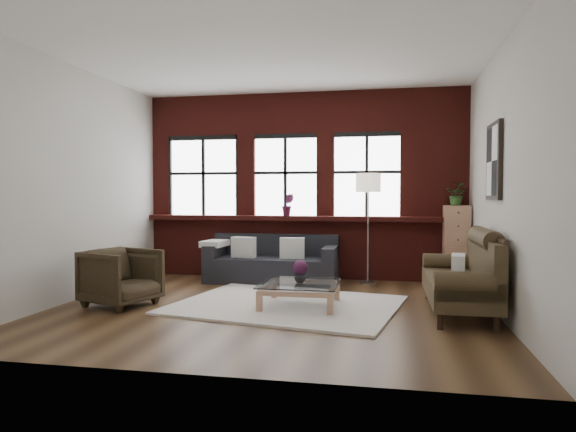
% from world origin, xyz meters
% --- Properties ---
extents(floor, '(5.50, 5.50, 0.00)m').
position_xyz_m(floor, '(0.00, 0.00, 0.00)').
color(floor, '#3E2816').
rests_on(floor, ground).
extents(ceiling, '(5.50, 5.50, 0.00)m').
position_xyz_m(ceiling, '(0.00, 0.00, 3.20)').
color(ceiling, white).
rests_on(ceiling, ground).
extents(wall_back, '(5.50, 0.00, 5.50)m').
position_xyz_m(wall_back, '(0.00, 2.50, 1.60)').
color(wall_back, beige).
rests_on(wall_back, ground).
extents(wall_front, '(5.50, 0.00, 5.50)m').
position_xyz_m(wall_front, '(0.00, -2.50, 1.60)').
color(wall_front, beige).
rests_on(wall_front, ground).
extents(wall_left, '(0.00, 5.00, 5.00)m').
position_xyz_m(wall_left, '(-2.75, 0.00, 1.60)').
color(wall_left, beige).
rests_on(wall_left, ground).
extents(wall_right, '(0.00, 5.00, 5.00)m').
position_xyz_m(wall_right, '(2.75, 0.00, 1.60)').
color(wall_right, beige).
rests_on(wall_right, ground).
extents(brick_backwall, '(5.50, 0.12, 3.20)m').
position_xyz_m(brick_backwall, '(0.00, 2.44, 1.60)').
color(brick_backwall, '#5A1A15').
rests_on(brick_backwall, floor).
extents(sill_ledge, '(5.50, 0.30, 0.08)m').
position_xyz_m(sill_ledge, '(0.00, 2.35, 1.04)').
color(sill_ledge, '#5A1A15').
rests_on(sill_ledge, brick_backwall).
extents(window_left, '(1.38, 0.10, 1.50)m').
position_xyz_m(window_left, '(-1.80, 2.45, 1.75)').
color(window_left, black).
rests_on(window_left, brick_backwall).
extents(window_mid, '(1.38, 0.10, 1.50)m').
position_xyz_m(window_mid, '(-0.30, 2.45, 1.75)').
color(window_mid, black).
rests_on(window_mid, brick_backwall).
extents(window_right, '(1.38, 0.10, 1.50)m').
position_xyz_m(window_right, '(1.10, 2.45, 1.75)').
color(window_right, black).
rests_on(window_right, brick_backwall).
extents(wall_poster, '(0.05, 0.74, 0.94)m').
position_xyz_m(wall_poster, '(2.72, 0.30, 1.85)').
color(wall_poster, black).
rests_on(wall_poster, wall_right).
extents(shag_rug, '(3.14, 2.66, 0.03)m').
position_xyz_m(shag_rug, '(0.17, 0.15, 0.01)').
color(shag_rug, silver).
rests_on(shag_rug, floor).
extents(dark_sofa, '(2.14, 0.87, 0.77)m').
position_xyz_m(dark_sofa, '(-0.42, 1.90, 0.39)').
color(dark_sofa, black).
rests_on(dark_sofa, floor).
extents(pillow_a, '(0.42, 0.21, 0.34)m').
position_xyz_m(pillow_a, '(-0.88, 1.80, 0.58)').
color(pillow_a, silver).
rests_on(pillow_a, dark_sofa).
extents(pillow_b, '(0.42, 0.20, 0.34)m').
position_xyz_m(pillow_b, '(-0.06, 1.80, 0.58)').
color(pillow_b, silver).
rests_on(pillow_b, dark_sofa).
extents(vintage_settee, '(0.84, 1.89, 1.01)m').
position_xyz_m(vintage_settee, '(2.30, 0.13, 0.50)').
color(vintage_settee, '#382D1A').
rests_on(vintage_settee, floor).
extents(pillow_settee, '(0.19, 0.40, 0.34)m').
position_xyz_m(pillow_settee, '(2.22, -0.45, 0.61)').
color(pillow_settee, silver).
rests_on(pillow_settee, vintage_settee).
extents(armchair, '(1.03, 1.01, 0.74)m').
position_xyz_m(armchair, '(-1.94, -0.25, 0.37)').
color(armchair, black).
rests_on(armchair, floor).
extents(coffee_table, '(0.99, 0.99, 0.33)m').
position_xyz_m(coffee_table, '(0.36, 0.08, 0.16)').
color(coffee_table, tan).
rests_on(coffee_table, shag_rug).
extents(vase, '(0.20, 0.20, 0.15)m').
position_xyz_m(vase, '(0.36, 0.08, 0.40)').
color(vase, '#B2B2B2').
rests_on(vase, coffee_table).
extents(flowers, '(0.19, 0.19, 0.19)m').
position_xyz_m(flowers, '(0.36, 0.08, 0.51)').
color(flowers, '#4C1A3E').
rests_on(flowers, vase).
extents(drawer_chest, '(0.39, 0.39, 1.27)m').
position_xyz_m(drawer_chest, '(2.53, 2.17, 0.64)').
color(drawer_chest, tan).
rests_on(drawer_chest, floor).
extents(potted_plant_top, '(0.41, 0.38, 0.36)m').
position_xyz_m(potted_plant_top, '(2.53, 2.17, 1.45)').
color(potted_plant_top, '#2D5923').
rests_on(potted_plant_top, drawer_chest).
extents(floor_lamp, '(0.40, 0.40, 1.94)m').
position_xyz_m(floor_lamp, '(1.14, 2.06, 0.97)').
color(floor_lamp, '#A5A5A8').
rests_on(floor_lamp, floor).
extents(sill_plant, '(0.24, 0.21, 0.38)m').
position_xyz_m(sill_plant, '(-0.24, 2.32, 1.27)').
color(sill_plant, '#4C1A3E').
rests_on(sill_plant, sill_ledge).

